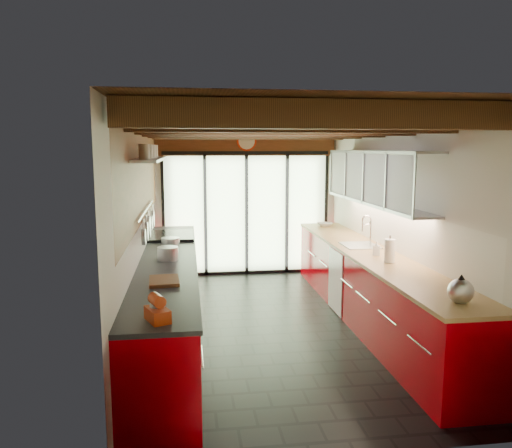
# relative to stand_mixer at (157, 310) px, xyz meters

# --- Properties ---
(ground) EXTENTS (5.50, 5.50, 0.00)m
(ground) POSITION_rel_stand_mixer_xyz_m (1.27, 2.24, -1.01)
(ground) COLOR black
(ground) RESTS_ON ground
(room_shell) EXTENTS (5.50, 5.50, 5.50)m
(room_shell) POSITION_rel_stand_mixer_xyz_m (1.27, 2.24, 0.65)
(room_shell) COLOR silver
(room_shell) RESTS_ON ground
(ceiling_beams) EXTENTS (3.14, 5.06, 4.90)m
(ceiling_beams) POSITION_rel_stand_mixer_xyz_m (1.27, 2.62, 1.46)
(ceiling_beams) COLOR #593316
(ceiling_beams) RESTS_ON ground
(glass_door) EXTENTS (2.95, 0.10, 2.90)m
(glass_door) POSITION_rel_stand_mixer_xyz_m (1.27, 4.94, 0.65)
(glass_door) COLOR #C6EAAD
(glass_door) RESTS_ON ground
(left_counter) EXTENTS (0.68, 5.00, 0.92)m
(left_counter) POSITION_rel_stand_mixer_xyz_m (-0.01, 2.24, -0.55)
(left_counter) COLOR #B8000A
(left_counter) RESTS_ON ground
(range_stove) EXTENTS (0.66, 0.90, 0.97)m
(range_stove) POSITION_rel_stand_mixer_xyz_m (-0.01, 3.69, -0.54)
(range_stove) COLOR silver
(range_stove) RESTS_ON ground
(right_counter) EXTENTS (0.68, 5.00, 0.92)m
(right_counter) POSITION_rel_stand_mixer_xyz_m (2.54, 2.24, -0.55)
(right_counter) COLOR #B8000A
(right_counter) RESTS_ON ground
(sink_assembly) EXTENTS (0.45, 0.52, 0.43)m
(sink_assembly) POSITION_rel_stand_mixer_xyz_m (2.56, 2.64, -0.05)
(sink_assembly) COLOR silver
(sink_assembly) RESTS_ON right_counter
(upper_cabinets_right) EXTENTS (0.34, 3.00, 3.00)m
(upper_cabinets_right) POSITION_rel_stand_mixer_xyz_m (2.70, 2.54, 0.84)
(upper_cabinets_right) COLOR silver
(upper_cabinets_right) RESTS_ON ground
(left_wall_fixtures) EXTENTS (0.28, 2.60, 0.96)m
(left_wall_fixtures) POSITION_rel_stand_mixer_xyz_m (-0.20, 2.43, 0.84)
(left_wall_fixtures) COLOR silver
(left_wall_fixtures) RESTS_ON ground
(stand_mixer) EXTENTS (0.22, 0.27, 0.22)m
(stand_mixer) POSITION_rel_stand_mixer_xyz_m (0.00, 0.00, 0.00)
(stand_mixer) COLOR #C1370F
(stand_mixer) RESTS_ON left_counter
(pot_large) EXTENTS (0.30, 0.30, 0.16)m
(pot_large) POSITION_rel_stand_mixer_xyz_m (0.00, 2.13, -0.01)
(pot_large) COLOR silver
(pot_large) RESTS_ON left_counter
(pot_small) EXTENTS (0.30, 0.30, 0.10)m
(pot_small) POSITION_rel_stand_mixer_xyz_m (0.00, 3.08, -0.04)
(pot_small) COLOR silver
(pot_small) RESTS_ON left_counter
(cutting_board) EXTENTS (0.31, 0.42, 0.03)m
(cutting_board) POSITION_rel_stand_mixer_xyz_m (0.00, 1.11, -0.07)
(cutting_board) COLOR brown
(cutting_board) RESTS_ON left_counter
(kettle) EXTENTS (0.26, 0.29, 0.26)m
(kettle) POSITION_rel_stand_mixer_xyz_m (2.54, 0.11, 0.03)
(kettle) COLOR silver
(kettle) RESTS_ON right_counter
(paper_towel) EXTENTS (0.13, 0.13, 0.32)m
(paper_towel) POSITION_rel_stand_mixer_xyz_m (2.54, 1.64, 0.05)
(paper_towel) COLOR white
(paper_towel) RESTS_ON right_counter
(soap_bottle) EXTENTS (0.10, 0.10, 0.18)m
(soap_bottle) POSITION_rel_stand_mixer_xyz_m (2.54, 2.04, 0.01)
(soap_bottle) COLOR silver
(soap_bottle) RESTS_ON right_counter
(bowl) EXTENTS (0.28, 0.28, 0.06)m
(bowl) POSITION_rel_stand_mixer_xyz_m (2.54, 4.38, -0.06)
(bowl) COLOR silver
(bowl) RESTS_ON right_counter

